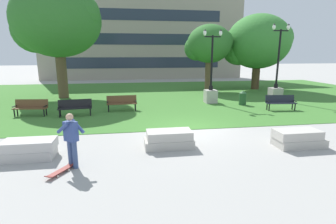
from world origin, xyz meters
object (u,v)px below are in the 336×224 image
Objects in this scene: concrete_block_left at (169,139)px; skateboard at (60,171)px; park_bench_far_left at (75,107)px; lamp_post_right at (211,88)px; park_bench_near_left at (281,102)px; park_bench_far_right at (31,107)px; park_bench_near_right at (122,102)px; trash_bin at (243,98)px; concrete_block_center at (27,150)px; concrete_block_right at (298,139)px; lamp_post_center at (276,85)px; person_skateboarder at (71,137)px.

concrete_block_left reaches higher than skateboard.
lamp_post_right is (8.68, 2.61, 0.50)m from park_bench_far_left.
park_bench_near_left is 1.00× the size of park_bench_far_right.
lamp_post_right is at bearing 14.83° from park_bench_near_right.
concrete_block_center is at bearing -145.48° from trash_bin.
park_bench_far_left reaches higher than concrete_block_left.
park_bench_near_right is (-6.65, 7.38, 0.23)m from concrete_block_right.
park_bench_far_right is at bearing -171.02° from lamp_post_center.
lamp_post_center reaches higher than person_skateboarder.
skateboard is 0.20× the size of lamp_post_right.
concrete_block_center is at bearing 178.05° from concrete_block_right.
concrete_block_center is 13.39m from trash_bin.
lamp_post_right reaches higher than skateboard.
person_skateboarder is at bearing -80.40° from park_bench_far_left.
park_bench_near_right is 0.99× the size of park_bench_far_left.
park_bench_far_right is (-1.99, 6.45, 0.23)m from concrete_block_center.
park_bench_far_left reaches higher than concrete_block_center.
park_bench_near_right is 0.99× the size of park_bench_far_right.
concrete_block_center is 6.76m from park_bench_far_right.
person_skateboarder is at bearing 52.05° from skateboard.
skateboard is 7.49m from park_bench_far_left.
concrete_block_center is at bearing -176.05° from concrete_block_left.
skateboard is at bearing -137.33° from trash_bin.
concrete_block_left is 9.16m from park_bench_far_right.
lamp_post_center reaches higher than skateboard.
lamp_post_center is at bearing 12.07° from park_bench_far_left.
park_bench_near_left is at bearing -2.87° from park_bench_far_right.
concrete_block_right is at bearing -48.00° from park_bench_near_right.
park_bench_far_left is (0.45, 6.07, 0.23)m from concrete_block_center.
lamp_post_center is 5.14m from lamp_post_right.
lamp_post_right is (-3.51, 2.96, 0.50)m from park_bench_near_left.
skateboard is 16.60m from lamp_post_center.
lamp_post_right reaches higher than trash_bin.
lamp_post_right is at bearing 139.90° from park_bench_near_left.
lamp_post_center is (1.61, 3.30, 0.58)m from park_bench_near_left.
concrete_block_center is 1.93× the size of trash_bin.
lamp_post_center is 1.10× the size of lamp_post_right.
lamp_post_center is at bearing 24.00° from trash_bin.
park_bench_near_left is (3.00, 6.05, 0.23)m from concrete_block_right.
park_bench_far_left is 2.47m from park_bench_far_right.
skateboard is at bearing -127.86° from lamp_post_right.
concrete_block_center and concrete_block_right have the same top height.
park_bench_far_right is at bearing 149.76° from concrete_block_right.
park_bench_far_right is 13.07m from trash_bin.
park_bench_far_right is (-3.63, 7.42, -0.43)m from person_skateboarder.
concrete_block_center is at bearing -113.03° from park_bench_near_right.
park_bench_far_left is at bearing -167.93° from lamp_post_center.
concrete_block_right is 9.05m from lamp_post_right.
lamp_post_right is (-0.51, 9.01, 0.73)m from concrete_block_right.
trash_bin is (-3.22, -1.43, -0.61)m from lamp_post_center.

